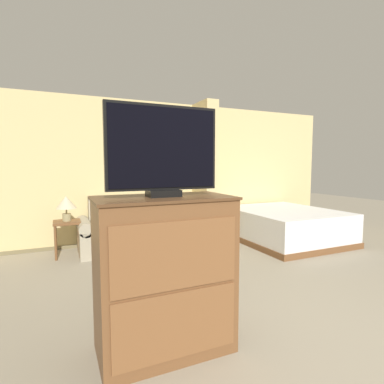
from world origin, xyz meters
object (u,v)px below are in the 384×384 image
couch (138,229)px  tv_dresser (164,274)px  coffee_table (162,242)px  table_lamp (66,204)px  bed (283,225)px  tv (163,151)px

couch → tv_dresser: 2.99m
coffee_table → table_lamp: bearing=138.4°
table_lamp → tv_dresser: size_ratio=0.33×
table_lamp → bed: bearing=-8.9°
coffee_table → tv: (-0.59, -1.82, 1.17)m
table_lamp → tv_dresser: 2.97m
couch → tv: (-0.52, -2.93, 1.21)m
tv_dresser → tv: tv is taller
tv_dresser → tv: bearing=90.0°
couch → table_lamp: (-1.14, -0.04, 0.51)m
tv_dresser → table_lamp: bearing=102.0°
bed → table_lamp: bearing=171.1°
couch → tv: tv is taller
couch → tv_dresser: size_ratio=1.66×
coffee_table → table_lamp: table_lamp is taller
tv_dresser → tv: size_ratio=1.41×
couch → bed: bearing=-13.5°
table_lamp → tv: tv is taller
couch → tv: 3.21m
coffee_table → tv: 2.24m
couch → tv: size_ratio=2.34×
coffee_table → bed: (2.57, 0.48, -0.06)m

